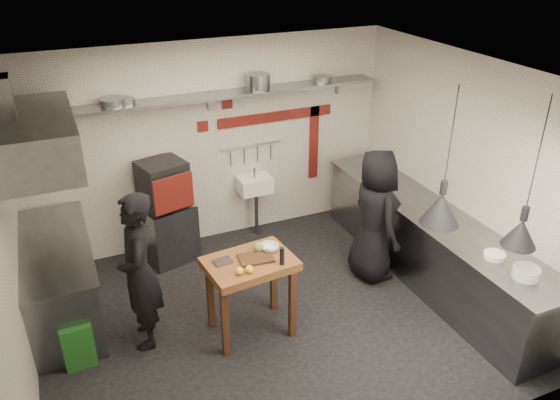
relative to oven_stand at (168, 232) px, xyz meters
name	(u,v)px	position (x,y,z in m)	size (l,w,h in m)	color
floor	(272,319)	(0.76, -1.75, -0.40)	(5.00, 5.00, 0.00)	black
ceiling	(269,77)	(0.76, -1.75, 2.40)	(5.00, 5.00, 0.00)	beige
wall_back	(211,145)	(0.76, 0.35, 1.00)	(5.00, 0.04, 2.80)	beige
wall_front	(382,337)	(0.76, -3.85, 1.00)	(5.00, 0.04, 2.80)	beige
wall_left	(7,265)	(-1.74, -1.75, 1.00)	(0.04, 4.20, 2.80)	beige
wall_right	(463,173)	(3.26, -1.75, 1.00)	(0.04, 4.20, 2.80)	beige
red_band_horiz	(276,116)	(1.71, 0.33, 1.28)	(1.70, 0.02, 0.14)	#601712
red_band_vert	(314,143)	(2.31, 0.33, 0.80)	(0.14, 0.02, 1.10)	#601712
red_tile_a	(227,103)	(1.01, 0.33, 1.55)	(0.14, 0.02, 0.14)	#601712
red_tile_b	(203,126)	(0.66, 0.33, 1.28)	(0.14, 0.02, 0.14)	#601712
back_shelf	(212,96)	(0.76, 0.17, 1.72)	(4.60, 0.34, 0.04)	slate
shelf_bracket_left	(53,119)	(-1.14, 0.32, 1.62)	(0.04, 0.06, 0.24)	slate
shelf_bracket_mid	(209,101)	(0.76, 0.32, 1.62)	(0.04, 0.06, 0.24)	slate
shelf_bracket_right	(338,85)	(2.66, 0.32, 1.62)	(0.04, 0.06, 0.24)	slate
pan_far_left	(112,102)	(-0.46, 0.17, 1.79)	(0.29, 0.29, 0.09)	slate
pan_mid_left	(125,102)	(-0.32, 0.17, 1.78)	(0.25, 0.25, 0.07)	slate
stock_pot	(258,82)	(1.39, 0.17, 1.84)	(0.31, 0.31, 0.20)	slate
pan_right	(322,79)	(2.32, 0.17, 1.78)	(0.26, 0.26, 0.08)	slate
oven_stand	(168,232)	(0.00, 0.00, 0.00)	(0.63, 0.57, 0.80)	slate
combi_oven	(163,183)	(0.01, 0.07, 0.69)	(0.55, 0.51, 0.58)	black
oven_door	(174,193)	(0.06, -0.29, 0.69)	(0.54, 0.03, 0.46)	#601712
oven_glass	(172,194)	(0.04, -0.29, 0.69)	(0.34, 0.02, 0.34)	black
hand_sink	(255,184)	(1.31, 0.17, 0.38)	(0.46, 0.34, 0.22)	white
sink_tap	(254,173)	(1.31, 0.17, 0.56)	(0.03, 0.03, 0.14)	slate
sink_drain	(256,213)	(1.31, 0.13, -0.06)	(0.06, 0.06, 0.66)	slate
utensil_rail	(250,145)	(1.31, 0.31, 0.92)	(0.02, 0.02, 0.90)	slate
counter_right	(429,246)	(2.91, -1.75, 0.05)	(0.70, 3.80, 0.90)	slate
counter_right_top	(434,214)	(2.91, -1.75, 0.52)	(0.76, 3.90, 0.03)	slate
plate_stack	(526,273)	(2.88, -3.22, 0.59)	(0.26, 0.26, 0.11)	white
small_bowl_right	(494,255)	(2.86, -2.82, 0.56)	(0.22, 0.22, 0.05)	white
counter_left	(61,281)	(-1.39, -0.70, 0.05)	(0.70, 1.90, 0.90)	slate
counter_left_top	(53,246)	(-1.39, -0.70, 0.52)	(0.76, 2.00, 0.03)	slate
extractor_hood	(35,139)	(-1.34, -0.70, 1.75)	(0.78, 1.60, 0.50)	slate
green_bin	(77,341)	(-1.32, -1.58, -0.15)	(0.31, 0.31, 0.50)	#19521A
prep_table	(251,296)	(0.48, -1.83, 0.06)	(0.92, 0.64, 0.92)	brown
cutting_board	(256,258)	(0.55, -1.84, 0.53)	(0.35, 0.25, 0.03)	#452615
pepper_mill	(282,256)	(0.76, -2.04, 0.62)	(0.05, 0.05, 0.20)	black
lemon_a	(239,271)	(0.30, -2.03, 0.56)	(0.08, 0.08, 0.08)	gold
lemon_b	(249,269)	(0.40, -2.04, 0.56)	(0.08, 0.08, 0.08)	gold
veg_ball	(258,247)	(0.63, -1.70, 0.57)	(0.11, 0.11, 0.11)	#608D42
steel_tray	(223,261)	(0.21, -1.76, 0.54)	(0.19, 0.12, 0.03)	slate
bowl	(270,247)	(0.75, -1.73, 0.55)	(0.20, 0.20, 0.06)	white
heat_lamp_near	(448,158)	(2.20, -2.64, 1.70)	(0.39, 0.39, 1.40)	black
heat_lamp_far	(534,175)	(2.70, -3.20, 1.67)	(0.33, 0.33, 1.47)	black
chef_left	(139,272)	(-0.61, -1.52, 0.48)	(0.64, 0.42, 1.75)	black
chef_right	(375,216)	(2.28, -1.42, 0.46)	(0.84, 0.54, 1.71)	black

